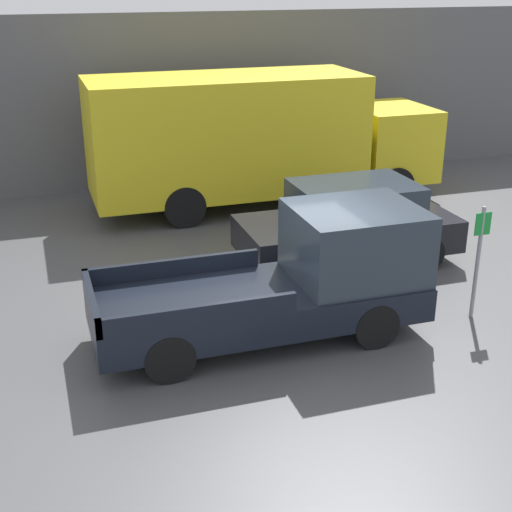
{
  "coord_description": "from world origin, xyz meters",
  "views": [
    {
      "loc": [
        -4.08,
        -10.37,
        5.75
      ],
      "look_at": [
        -0.47,
        0.72,
        1.06
      ],
      "focal_mm": 50.0,
      "sensor_mm": 36.0,
      "label": 1
    }
  ],
  "objects_px": {
    "pickup_truck": "(296,279)",
    "parking_sign": "(478,256)",
    "delivery_truck": "(253,136)",
    "car": "(349,223)"
  },
  "relations": [
    {
      "from": "pickup_truck",
      "to": "delivery_truck",
      "type": "height_order",
      "value": "delivery_truck"
    },
    {
      "from": "car",
      "to": "delivery_truck",
      "type": "bearing_deg",
      "value": 98.73
    },
    {
      "from": "pickup_truck",
      "to": "parking_sign",
      "type": "relative_size",
      "value": 2.66
    },
    {
      "from": "pickup_truck",
      "to": "delivery_truck",
      "type": "relative_size",
      "value": 0.61
    },
    {
      "from": "car",
      "to": "delivery_truck",
      "type": "relative_size",
      "value": 0.5
    },
    {
      "from": "car",
      "to": "parking_sign",
      "type": "distance_m",
      "value": 3.21
    },
    {
      "from": "pickup_truck",
      "to": "car",
      "type": "xyz_separation_m",
      "value": [
        2.18,
        2.59,
        -0.12
      ]
    },
    {
      "from": "pickup_truck",
      "to": "parking_sign",
      "type": "height_order",
      "value": "pickup_truck"
    },
    {
      "from": "delivery_truck",
      "to": "parking_sign",
      "type": "xyz_separation_m",
      "value": [
        1.69,
        -7.45,
        -0.65
      ]
    },
    {
      "from": "pickup_truck",
      "to": "delivery_truck",
      "type": "xyz_separation_m",
      "value": [
        1.5,
        7.01,
        0.84
      ]
    }
  ]
}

